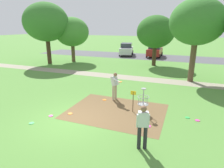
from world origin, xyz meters
TOP-DOWN VIEW (x-y plane):
  - ground_plane at (0.00, 0.00)m, footprint 160.00×160.00m
  - dirt_tee_pad at (1.65, 1.78)m, footprint 5.05×3.83m
  - disc_golf_basket at (2.97, 1.97)m, footprint 0.98×0.58m
  - player_foreground_watching at (3.65, -0.93)m, footprint 0.50×0.44m
  - player_throwing at (0.98, 3.33)m, footprint 0.94×0.82m
  - frisbee_near_basket at (0.43, 3.04)m, footprint 0.24×0.24m
  - frisbee_by_tee at (-1.22, 0.04)m, footprint 0.22×0.22m
  - frisbee_mid_grass at (3.57, 0.79)m, footprint 0.23×0.23m
  - frisbee_far_left at (5.65, 2.20)m, footprint 0.23×0.23m
  - frisbee_far_right at (-1.57, -0.91)m, footprint 0.24×0.24m
  - frisbee_scattered_a at (5.20, 2.33)m, footprint 0.22×0.22m
  - frisbee_scattered_b at (-0.45, 0.62)m, footprint 0.23×0.23m
  - tree_near_left at (-10.54, 11.70)m, footprint 5.10×5.10m
  - tree_mid_left at (1.37, 15.03)m, footprint 4.13×4.13m
  - tree_mid_center at (5.29, 9.49)m, footprint 4.11×4.11m
  - tree_mid_right at (-8.55, 13.87)m, footprint 4.09×4.09m
  - parking_lot_strip at (0.00, 21.34)m, footprint 36.00×6.00m
  - parked_car_leftmost at (-3.94, 21.57)m, footprint 2.67×4.49m
  - parked_car_center_left at (0.37, 21.62)m, footprint 2.03×4.23m
  - gravel_path at (0.00, 8.72)m, footprint 40.00×1.57m

SIDE VIEW (x-z plane):
  - ground_plane at x=0.00m, z-range 0.00..0.00m
  - gravel_path at x=0.00m, z-range 0.00..0.00m
  - parking_lot_strip at x=0.00m, z-range 0.00..0.01m
  - dirt_tee_pad at x=1.65m, z-range 0.00..0.01m
  - frisbee_near_basket at x=0.43m, z-range 0.00..0.02m
  - frisbee_by_tee at x=-1.22m, z-range 0.00..0.02m
  - frisbee_mid_grass at x=3.57m, z-range 0.00..0.02m
  - frisbee_far_left at x=5.65m, z-range 0.00..0.02m
  - frisbee_far_right at x=-1.57m, z-range 0.00..0.02m
  - frisbee_scattered_a at x=5.20m, z-range 0.00..0.02m
  - frisbee_scattered_b at x=-0.45m, z-range 0.00..0.02m
  - disc_golf_basket at x=2.97m, z-range 0.06..1.45m
  - parked_car_leftmost at x=-3.94m, z-range 0.00..1.84m
  - parked_car_center_left at x=0.37m, z-range 0.00..1.84m
  - player_foreground_watching at x=3.65m, z-range 0.11..1.82m
  - player_throwing at x=0.98m, z-range 0.13..1.84m
  - tree_mid_right at x=-8.55m, z-range 0.94..6.33m
  - tree_mid_left at x=1.37m, z-range 0.97..6.45m
  - tree_mid_center at x=5.29m, z-range 1.42..7.81m
  - tree_near_left at x=-10.54m, z-range 1.28..8.22m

